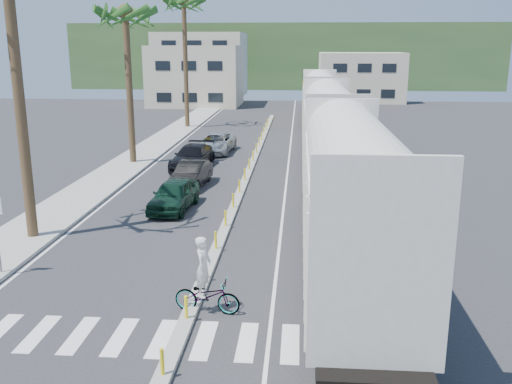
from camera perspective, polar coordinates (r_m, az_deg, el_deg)
ground at (r=18.38m, az=-6.34°, el=-11.41°), size 140.00×140.00×0.00m
sidewalk at (r=43.60m, az=-11.31°, el=3.70°), size 3.00×90.00×0.15m
rails at (r=44.97m, az=6.60°, el=4.15°), size 1.56×100.00×0.06m
median at (r=37.18m, az=-0.69°, el=2.17°), size 0.45×60.00×0.85m
crosswalk at (r=16.64m, az=-7.64°, el=-14.37°), size 14.00×2.20×0.01m
lane_markings at (r=42.34m, az=-2.99°, el=3.55°), size 9.42×90.00×0.01m
freight_train at (r=38.96m, az=7.01°, el=6.83°), size 3.00×60.94×5.85m
palm_trees at (r=40.65m, az=-12.42°, el=18.10°), size 3.50×37.20×13.75m
buildings at (r=88.49m, az=-1.89°, el=12.08°), size 38.00×27.00×10.00m
hillside at (r=116.29m, az=2.90°, el=13.44°), size 80.00×20.00×12.00m
car_lead at (r=28.72m, az=-8.20°, el=-0.29°), size 2.53×4.75×1.52m
car_second at (r=33.42m, az=-6.49°, el=1.79°), size 2.33×4.66×1.44m
car_third at (r=38.36m, az=-6.37°, el=3.50°), size 3.04×5.67×1.54m
car_rear at (r=43.89m, az=-4.05°, el=4.89°), size 3.17×5.63×1.47m
cyclist at (r=17.74m, az=-4.99°, el=-9.60°), size 1.34×2.29×2.44m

